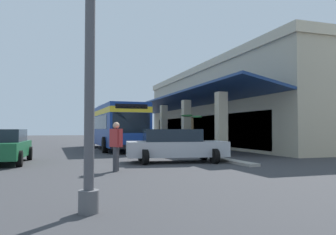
{
  "coord_description": "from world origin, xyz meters",
  "views": [
    {
      "loc": [
        26.29,
        -3.85,
        1.47
      ],
      "look_at": [
        3.34,
        3.59,
        2.32
      ],
      "focal_mm": 35.68,
      "sensor_mm": 36.0,
      "label": 1
    }
  ],
  "objects_px": {
    "transit_bus": "(115,124)",
    "parked_sedan_silver": "(175,145)",
    "parked_sedan_green": "(3,146)",
    "potted_palm": "(193,142)",
    "pedestrian": "(116,144)"
  },
  "relations": [
    {
      "from": "parked_sedan_green",
      "to": "potted_palm",
      "type": "bearing_deg",
      "value": 112.5
    },
    {
      "from": "potted_palm",
      "to": "transit_bus",
      "type": "bearing_deg",
      "value": -136.46
    },
    {
      "from": "transit_bus",
      "to": "pedestrian",
      "type": "relative_size",
      "value": 6.56
    },
    {
      "from": "parked_sedan_green",
      "to": "pedestrian",
      "type": "bearing_deg",
      "value": 45.26
    },
    {
      "from": "transit_bus",
      "to": "parked_sedan_green",
      "type": "distance_m",
      "value": 10.97
    },
    {
      "from": "pedestrian",
      "to": "transit_bus",
      "type": "bearing_deg",
      "value": 171.38
    },
    {
      "from": "pedestrian",
      "to": "potted_palm",
      "type": "relative_size",
      "value": 0.69
    },
    {
      "from": "parked_sedan_silver",
      "to": "parked_sedan_green",
      "type": "relative_size",
      "value": 1.03
    },
    {
      "from": "parked_sedan_green",
      "to": "potted_palm",
      "type": "xyz_separation_m",
      "value": [
        -4.38,
        10.57,
        -0.12
      ]
    },
    {
      "from": "transit_bus",
      "to": "parked_sedan_silver",
      "type": "distance_m",
      "value": 10.84
    },
    {
      "from": "transit_bus",
      "to": "potted_palm",
      "type": "height_order",
      "value": "transit_bus"
    },
    {
      "from": "parked_sedan_silver",
      "to": "parked_sedan_green",
      "type": "bearing_deg",
      "value": -103.63
    },
    {
      "from": "parked_sedan_silver",
      "to": "pedestrian",
      "type": "distance_m",
      "value": 3.88
    },
    {
      "from": "parked_sedan_green",
      "to": "pedestrian",
      "type": "xyz_separation_m",
      "value": [
        4.17,
        4.2,
        0.22
      ]
    },
    {
      "from": "parked_sedan_green",
      "to": "transit_bus",
      "type": "bearing_deg",
      "value": 145.39
    }
  ]
}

